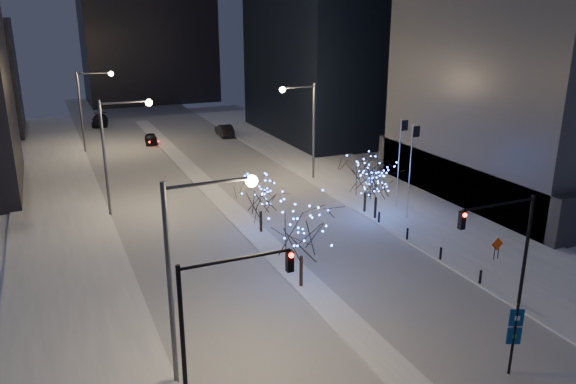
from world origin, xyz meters
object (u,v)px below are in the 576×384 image
street_lamp_east (306,119)px  holiday_tree_plaza_near (377,180)px  holiday_tree_median_near (301,230)px  car_far (100,120)px  traffic_signal_east (508,236)px  street_lamp_w_near (192,254)px  holiday_tree_plaza_far (366,176)px  holiday_tree_median_far (260,195)px  street_lamp_w_far (89,100)px  traffic_signal_west (217,306)px  car_near (151,139)px  car_mid (225,130)px  wayfinding_sign (514,332)px  street_lamp_w_mid (116,141)px  construction_sign (497,246)px

street_lamp_east → holiday_tree_plaza_near: size_ratio=1.89×
holiday_tree_median_near → car_far: bearing=95.5°
traffic_signal_east → car_far: (-15.30, 68.34, -3.94)m
street_lamp_w_near → street_lamp_east: bearing=55.8°
car_far → holiday_tree_plaza_far: bearing=-63.8°
car_far → holiday_tree_median_far: holiday_tree_median_far is taller
street_lamp_w_far → traffic_signal_west: street_lamp_w_far is taller
car_near → holiday_tree_plaza_far: size_ratio=0.80×
car_mid → car_far: size_ratio=0.88×
car_mid → wayfinding_sign: wayfinding_sign is taller
car_mid → car_near: bearing=8.0°
car_near → holiday_tree_median_far: (2.00, -35.51, 2.51)m
traffic_signal_west → traffic_signal_east: bearing=3.3°
street_lamp_east → wayfinding_sign: bearing=-98.5°
car_near → street_lamp_east: bearing=-56.8°
street_lamp_w_mid → holiday_tree_median_far: 13.42m
car_far → holiday_tree_plaza_far: (16.86, -50.56, 2.54)m
traffic_signal_west → traffic_signal_east: 17.41m
street_lamp_w_far → holiday_tree_plaza_far: size_ratio=2.00×
traffic_signal_east → car_mid: 53.54m
holiday_tree_plaza_near → wayfinding_sign: 21.67m
street_lamp_w_mid → construction_sign: (22.77, -20.54, -5.36)m
car_far → traffic_signal_east: bearing=-69.6°
car_mid → holiday_tree_median_near: bearing=81.8°
holiday_tree_plaza_near → construction_sign: size_ratio=3.23×
street_lamp_w_far → holiday_tree_median_far: (9.44, -33.95, -3.31)m
street_lamp_w_far → construction_sign: (22.77, -45.54, -5.36)m
car_near → wayfinding_sign: 57.81m
car_near → construction_sign: size_ratio=2.43×
car_far → traffic_signal_west: bearing=-84.0°
street_lamp_east → wayfinding_sign: (-5.08, -33.86, -4.12)m
street_lamp_w_near → wayfinding_sign: street_lamp_w_near is taller
car_mid → car_far: same height
traffic_signal_east → holiday_tree_plaza_far: (1.56, 17.78, -1.40)m
car_mid → street_lamp_east: bearing=96.0°
street_lamp_w_near → car_near: street_lamp_w_near is taller
holiday_tree_median_far → traffic_signal_west: bearing=-116.3°
street_lamp_w_far → holiday_tree_plaza_near: size_ratio=1.89×
traffic_signal_east → street_lamp_w_near: bearing=176.8°
car_near → construction_sign: construction_sign is taller
construction_sign → car_near: bearing=111.9°
holiday_tree_median_near → holiday_tree_plaza_far: size_ratio=1.18×
construction_sign → traffic_signal_west: bearing=-160.0°
traffic_signal_west → construction_sign: size_ratio=4.27×
holiday_tree_plaza_far → construction_sign: 12.96m
street_lamp_w_mid → wayfinding_sign: size_ratio=2.63×
street_lamp_w_mid → holiday_tree_plaza_far: 21.34m
wayfinding_sign → construction_sign: wayfinding_sign is taller
car_near → wayfinding_sign: (6.50, -57.42, 1.65)m
car_far → holiday_tree_median_near: holiday_tree_median_near is taller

